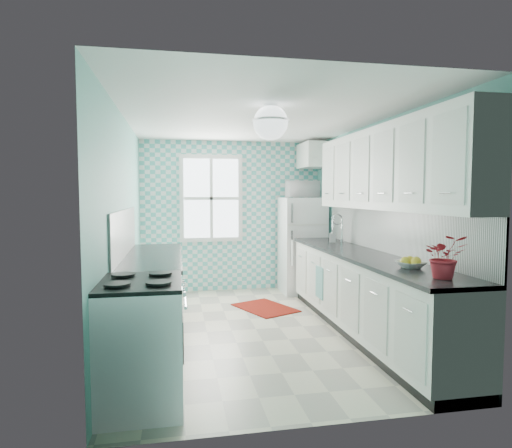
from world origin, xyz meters
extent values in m
cube|color=beige|center=(0.00, 0.00, -0.01)|extent=(3.00, 4.40, 0.02)
cube|color=white|center=(0.00, 0.00, 2.51)|extent=(3.00, 4.40, 0.02)
cube|color=#6CBAAE|center=(0.00, 2.21, 1.25)|extent=(3.00, 0.02, 2.50)
cube|color=#6CBAAE|center=(0.00, -2.21, 1.25)|extent=(3.00, 0.02, 2.50)
cube|color=#6CBAAE|center=(-1.51, 0.00, 1.25)|extent=(0.02, 4.40, 2.50)
cube|color=#6CBAAE|center=(1.51, 0.00, 1.25)|extent=(0.02, 4.40, 2.50)
cube|color=#53BEB9|center=(0.00, 2.19, 1.25)|extent=(3.00, 0.01, 2.50)
cube|color=white|center=(-0.35, 2.17, 1.55)|extent=(1.04, 0.05, 1.44)
cube|color=white|center=(-0.35, 2.15, 1.55)|extent=(0.90, 0.02, 1.30)
cube|color=white|center=(1.49, -0.40, 1.20)|extent=(0.02, 3.60, 0.51)
cube|color=white|center=(-1.49, -0.07, 1.20)|extent=(0.02, 2.15, 0.51)
cube|color=white|center=(1.33, -0.60, 1.90)|extent=(0.33, 3.20, 0.90)
cube|color=white|center=(1.30, 1.83, 2.25)|extent=(0.40, 0.74, 0.40)
cylinder|color=silver|center=(0.00, -0.80, 2.48)|extent=(0.14, 0.14, 0.04)
cylinder|color=silver|center=(0.00, -0.80, 2.41)|extent=(0.02, 0.02, 0.12)
sphere|color=white|center=(0.00, -0.80, 2.32)|extent=(0.34, 0.34, 0.34)
cube|color=white|center=(1.20, -0.40, 0.45)|extent=(0.60, 3.60, 0.90)
cube|color=black|center=(1.19, -0.40, 0.92)|extent=(0.63, 3.60, 0.04)
cube|color=white|center=(-1.20, -0.07, 0.45)|extent=(0.60, 2.15, 0.90)
cube|color=black|center=(-1.19, -0.07, 0.92)|extent=(0.63, 2.15, 0.04)
cube|color=white|center=(1.11, 1.79, 0.78)|extent=(0.68, 0.64, 1.56)
cube|color=silver|center=(1.11, 1.47, 1.14)|extent=(0.67, 0.01, 0.02)
cube|color=silver|center=(0.84, 1.45, 1.33)|extent=(0.03, 0.03, 0.30)
cube|color=silver|center=(0.84, 1.45, 0.78)|extent=(0.03, 0.03, 0.54)
cube|color=silver|center=(-1.20, -1.63, 0.48)|extent=(0.62, 0.79, 0.93)
cube|color=black|center=(-1.20, -1.63, 0.95)|extent=(0.62, 0.79, 0.03)
cube|color=black|center=(-0.89, -1.63, 0.54)|extent=(0.01, 0.52, 0.31)
cube|color=silver|center=(1.20, 0.70, 0.92)|extent=(0.46, 0.38, 0.12)
cylinder|color=silver|center=(1.36, 0.70, 1.12)|extent=(0.02, 0.02, 0.30)
torus|color=silver|center=(1.30, 0.70, 1.31)|extent=(0.16, 0.02, 0.16)
cube|color=maroon|center=(0.30, 0.89, 0.01)|extent=(0.92, 1.05, 0.01)
cube|color=#5CBEC0|center=(0.89, 0.26, 0.48)|extent=(0.06, 0.27, 0.41)
imported|color=white|center=(1.20, -1.38, 0.97)|extent=(0.28, 0.28, 0.06)
imported|color=#A91A30|center=(1.20, -1.88, 1.12)|extent=(0.40, 0.37, 0.36)
imported|color=#95B2C7|center=(1.25, 0.77, 1.03)|extent=(0.11, 0.11, 0.19)
imported|color=white|center=(1.11, 1.79, 1.70)|extent=(0.51, 0.37, 0.27)
camera|label=1|loc=(-0.92, -4.95, 1.62)|focal=30.00mm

